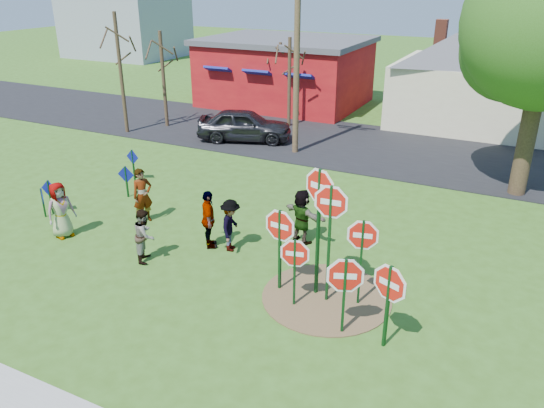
{
  "coord_description": "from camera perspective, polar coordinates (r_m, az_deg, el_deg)",
  "views": [
    {
      "loc": [
        8.23,
        -11.54,
        7.35
      ],
      "look_at": [
        1.91,
        1.18,
        1.18
      ],
      "focal_mm": 35.0,
      "sensor_mm": 36.0,
      "label": 1
    }
  ],
  "objects": [
    {
      "name": "cream_house",
      "position": [
        30.0,
        21.49,
        13.44
      ],
      "size": [
        9.4,
        9.4,
        6.5
      ],
      "color": "beige",
      "rests_on": "ground"
    },
    {
      "name": "person_d",
      "position": [
        15.14,
        -4.46,
        -2.31
      ],
      "size": [
        0.83,
        1.12,
        1.55
      ],
      "primitive_type": "imported",
      "rotation": [
        0.0,
        0.0,
        1.85
      ],
      "color": "#35353A",
      "rests_on": "ground"
    },
    {
      "name": "stop_sign_d",
      "position": [
        12.41,
        9.68,
        -4.05
      ],
      "size": [
        0.98,
        0.25,
        2.36
      ],
      "rotation": [
        0.0,
        0.0,
        0.23
      ],
      "color": "#103D18",
      "rests_on": "ground"
    },
    {
      "name": "distant_building",
      "position": [
        55.22,
        -15.57,
        19.22
      ],
      "size": [
        10.0,
        8.0,
        8.0
      ],
      "primitive_type": "cube",
      "color": "#8C939E",
      "rests_on": "ground"
    },
    {
      "name": "person_a",
      "position": [
        17.06,
        -21.8,
        -0.61
      ],
      "size": [
        0.77,
        0.97,
        1.74
      ],
      "primitive_type": "imported",
      "rotation": [
        0.0,
        0.0,
        1.28
      ],
      "color": "#3D3F87",
      "rests_on": "ground"
    },
    {
      "name": "stop_sign_a",
      "position": [
        12.39,
        2.47,
        -5.89
      ],
      "size": [
        0.93,
        0.24,
        1.89
      ],
      "rotation": [
        0.0,
        0.0,
        0.23
      ],
      "color": "#103D18",
      "rests_on": "ground"
    },
    {
      "name": "road",
      "position": [
        25.54,
        6.5,
        6.66
      ],
      "size": [
        120.0,
        7.5,
        0.04
      ],
      "primitive_type": "cube",
      "color": "black",
      "rests_on": "ground"
    },
    {
      "name": "stop_sign_f",
      "position": [
        11.24,
        12.5,
        -8.84
      ],
      "size": [
        1.04,
        0.45,
        2.11
      ],
      "rotation": [
        0.0,
        0.0,
        -0.39
      ],
      "color": "#103D18",
      "rests_on": "ground"
    },
    {
      "name": "person_b",
      "position": [
        17.31,
        -13.75,
        0.89
      ],
      "size": [
        0.68,
        0.78,
        1.79
      ],
      "primitive_type": "imported",
      "rotation": [
        0.0,
        0.0,
        1.09
      ],
      "color": "#256D5C",
      "rests_on": "ground"
    },
    {
      "name": "blue_diamond_d",
      "position": [
        20.92,
        -14.73,
        4.44
      ],
      "size": [
        0.59,
        0.06,
        1.28
      ],
      "rotation": [
        0.0,
        0.0,
        -0.06
      ],
      "color": "#103D18",
      "rests_on": "ground"
    },
    {
      "name": "utility_pole",
      "position": [
        22.93,
        2.69,
        15.95
      ],
      "size": [
        2.02,
        0.26,
        8.27
      ],
      "rotation": [
        0.0,
        0.0,
        0.05
      ],
      "color": "#4C3823",
      "rests_on": "ground"
    },
    {
      "name": "ground",
      "position": [
        15.97,
        -8.09,
        -4.18
      ],
      "size": [
        120.0,
        120.0,
        0.0
      ],
      "primitive_type": "plane",
      "color": "#365A19",
      "rests_on": "ground"
    },
    {
      "name": "stop_sign_b",
      "position": [
        12.32,
        5.11,
        0.39
      ],
      "size": [
        1.09,
        0.4,
        3.46
      ],
      "rotation": [
        0.0,
        0.0,
        -0.34
      ],
      "color": "#103D18",
      "rests_on": "ground"
    },
    {
      "name": "stop_sign_e",
      "position": [
        11.55,
        7.85,
        -8.18
      ],
      "size": [
        1.05,
        0.42,
        2.01
      ],
      "rotation": [
        0.0,
        0.0,
        0.37
      ],
      "color": "#103D18",
      "rests_on": "ground"
    },
    {
      "name": "bare_tree_west",
      "position": [
        27.25,
        -16.13,
        15.0
      ],
      "size": [
        1.8,
        1.8,
        5.78
      ],
      "color": "#382819",
      "rests_on": "ground"
    },
    {
      "name": "bare_tree_mid",
      "position": [
        28.03,
        -11.7,
        14.34
      ],
      "size": [
        1.8,
        1.8,
        4.81
      ],
      "color": "#382819",
      "rests_on": "ground"
    },
    {
      "name": "stop_sign_c",
      "position": [
        12.19,
        6.29,
        -1.43
      ],
      "size": [
        1.09,
        0.1,
        3.17
      ],
      "rotation": [
        0.0,
        0.0,
        0.08
      ],
      "color": "#103D18",
      "rests_on": "ground"
    },
    {
      "name": "bare_tree_east",
      "position": [
        27.56,
        1.89,
        14.23
      ],
      "size": [
        1.8,
        1.8,
        4.51
      ],
      "color": "#382819",
      "rests_on": "ground"
    },
    {
      "name": "person_f",
      "position": [
        15.56,
        3.24,
        -1.33
      ],
      "size": [
        1.61,
        1.01,
        1.66
      ],
      "primitive_type": "imported",
      "rotation": [
        0.0,
        0.0,
        2.77
      ],
      "color": "#204D26",
      "rests_on": "ground"
    },
    {
      "name": "suv",
      "position": [
        25.4,
        -2.97,
        8.49
      ],
      "size": [
        4.74,
        3.14,
        1.5
      ],
      "primitive_type": "imported",
      "rotation": [
        0.0,
        0.0,
        1.91
      ],
      "color": "#313136",
      "rests_on": "road"
    },
    {
      "name": "blue_diamond_a",
      "position": [
        18.77,
        -23.45,
        0.45
      ],
      "size": [
        0.5,
        0.34,
        1.02
      ],
      "rotation": [
        0.0,
        0.0,
        -0.59
      ],
      "color": "#103D18",
      "rests_on": "ground"
    },
    {
      "name": "red_building",
      "position": [
        33.01,
        1.48,
        14.1
      ],
      "size": [
        9.4,
        7.69,
        3.9
      ],
      "color": "maroon",
      "rests_on": "ground"
    },
    {
      "name": "stop_sign_g",
      "position": [
        12.87,
        0.86,
        -3.1
      ],
      "size": [
        1.11,
        0.13,
        2.33
      ],
      "rotation": [
        0.0,
        0.0,
        -0.1
      ],
      "color": "#103D18",
      "rests_on": "ground"
    },
    {
      "name": "person_e",
      "position": [
        15.32,
        -6.84,
        -1.68
      ],
      "size": [
        0.96,
        1.08,
        1.75
      ],
      "primitive_type": "imported",
      "rotation": [
        0.0,
        0.0,
        2.22
      ],
      "color": "#4E335F",
      "rests_on": "ground"
    },
    {
      "name": "person_c",
      "position": [
        15.0,
        -13.52,
        -3.27
      ],
      "size": [
        0.84,
        0.92,
        1.52
      ],
      "primitive_type": "imported",
      "rotation": [
        0.0,
        0.0,
        2.02
      ],
      "color": "brown",
      "rests_on": "ground"
    },
    {
      "name": "blue_diamond_c",
      "position": [
        19.48,
        -15.41,
        2.71
      ],
      "size": [
        0.63,
        0.13,
        1.17
      ],
      "rotation": [
        0.0,
        0.0,
        0.18
      ],
      "color": "#103D18",
      "rests_on": "ground"
    },
    {
      "name": "bare_tree_extra",
      "position": [
        29.75,
        0.9,
        14.3
      ],
      "size": [
        1.8,
        1.8,
        4.01
      ],
      "color": "#382819",
      "rests_on": "ground"
    },
    {
      "name": "dirt_patch",
      "position": [
        13.37,
        5.87,
        -9.92
      ],
      "size": [
        3.2,
        3.2,
        0.03
      ],
      "primitive_type": "cylinder",
      "color": "brown",
      "rests_on": "ground"
    },
    {
      "name": "blue_diamond_b",
      "position": [
        18.91,
        -22.8,
        1.11
      ],
      "size": [
        0.6,
        0.09,
        1.19
      ],
      "rotation": [
        0.0,
        0.0,
        0.13
      ],
      "color": "#103D18",
      "rests_on": "ground"
    }
  ]
}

